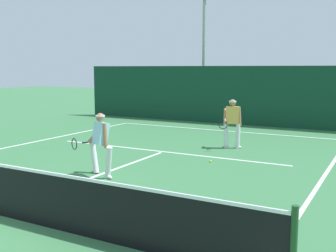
{
  "coord_description": "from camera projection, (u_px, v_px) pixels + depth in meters",
  "views": [
    {
      "loc": [
        6.46,
        -4.93,
        2.72
      ],
      "look_at": [
        0.64,
        5.7,
        1.0
      ],
      "focal_mm": 43.97,
      "sensor_mm": 36.0,
      "label": 1
    }
  ],
  "objects": [
    {
      "name": "court_line_service",
      "position": [
        163.0,
        152.0,
        13.43
      ],
      "size": [
        8.28,
        0.1,
        0.01
      ],
      "primitive_type": "cube",
      "color": "white",
      "rests_on": "ground_plane"
    },
    {
      "name": "tennis_ball",
      "position": [
        211.0,
        161.0,
        11.94
      ],
      "size": [
        0.07,
        0.07,
        0.07
      ],
      "primitive_type": "sphere",
      "color": "#D1E033",
      "rests_on": "ground_plane"
    },
    {
      "name": "light_pole",
      "position": [
        204.0,
        40.0,
        21.9
      ],
      "size": [
        0.55,
        0.44,
        6.74
      ],
      "color": "#9EA39E",
      "rests_on": "ground_plane"
    },
    {
      "name": "player_far",
      "position": [
        232.0,
        121.0,
        13.91
      ],
      "size": [
        0.7,
        0.91,
        1.67
      ],
      "rotation": [
        0.0,
        0.0,
        3.48
      ],
      "color": "silver",
      "rests_on": "ground_plane"
    },
    {
      "name": "back_fence_windscreen",
      "position": [
        239.0,
        95.0,
        19.71
      ],
      "size": [
        17.51,
        0.12,
        2.81
      ],
      "primitive_type": "cube",
      "color": "#113A27",
      "rests_on": "ground_plane"
    },
    {
      "name": "court_line_centre",
      "position": [
        99.0,
        175.0,
        10.51
      ],
      "size": [
        0.1,
        6.4,
        0.01
      ],
      "primitive_type": "cube",
      "color": "white",
      "rests_on": "ground_plane"
    },
    {
      "name": "player_near",
      "position": [
        100.0,
        142.0,
        10.33
      ],
      "size": [
        1.13,
        0.84,
        1.61
      ],
      "rotation": [
        0.0,
        0.0,
        2.73
      ],
      "color": "silver",
      "rests_on": "ground_plane"
    },
    {
      "name": "court_line_baseline_far",
      "position": [
        222.0,
        131.0,
        17.97
      ],
      "size": [
        10.16,
        0.1,
        0.01
      ],
      "primitive_type": "cube",
      "color": "white",
      "rests_on": "ground_plane"
    }
  ]
}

